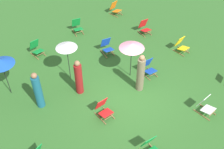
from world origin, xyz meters
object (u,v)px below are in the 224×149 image
object	(u,v)px
deckchair_8	(144,27)
deckchair_4	(115,9)
deckchair_10	(36,48)
deckchair_11	(205,106)
deckchair_7	(103,109)
person_0	(141,74)
deckchair_3	(181,45)
person_2	(79,78)
deckchair_9	(149,68)
umbrella_1	(1,62)
deckchair_0	(77,26)
umbrella_2	(132,46)
person_1	(38,91)
umbrella_0	(66,46)
deckchair_1	(151,148)
deckchair_5	(107,47)

from	to	relation	value
deckchair_8	deckchair_4	bearing A→B (deg)	95.71
deckchair_10	deckchair_11	size ratio (longest dim) A/B	1.00
deckchair_7	person_0	size ratio (longest dim) A/B	0.45
deckchair_3	person_2	bearing A→B (deg)	170.35
deckchair_9	umbrella_1	size ratio (longest dim) A/B	0.46
deckchair_4	deckchair_7	size ratio (longest dim) A/B	1.00
deckchair_3	deckchair_7	bearing A→B (deg)	-172.67
deckchair_9	deckchair_10	size ratio (longest dim) A/B	1.00
deckchair_0	deckchair_11	world-z (taller)	same
deckchair_0	deckchair_11	xyz separation A→B (m)	(0.12, -8.28, 0.00)
umbrella_2	person_1	xyz separation A→B (m)	(-4.06, 1.18, -0.84)
umbrella_0	person_1	xyz separation A→B (m)	(-1.90, -0.57, -0.97)
deckchair_10	umbrella_1	distance (m)	3.14
deckchair_0	deckchair_8	xyz separation A→B (m)	(2.73, -2.65, 0.00)
deckchair_1	umbrella_2	xyz separation A→B (m)	(2.47, 3.39, 1.30)
umbrella_1	deckchair_5	bearing A→B (deg)	-7.26
deckchair_4	umbrella_1	size ratio (longest dim) A/B	0.46
person_0	deckchair_10	bearing A→B (deg)	106.59
person_1	person_0	bearing A→B (deg)	72.44
deckchair_3	person_0	world-z (taller)	person_0
umbrella_2	person_0	size ratio (longest dim) A/B	0.97
umbrella_2	deckchair_0	bearing A→B (deg)	84.24
deckchair_10	deckchair_9	bearing A→B (deg)	-60.20
umbrella_0	deckchair_1	bearing A→B (deg)	-93.46
deckchair_1	deckchair_7	distance (m)	2.41
umbrella_0	person_2	xyz separation A→B (m)	(-0.23, -1.02, -1.00)
deckchair_3	deckchair_10	bearing A→B (deg)	141.43
deckchair_1	deckchair_5	world-z (taller)	same
deckchair_5	deckchair_7	xyz separation A→B (m)	(-2.91, -3.06, 0.00)
deckchair_3	umbrella_1	xyz separation A→B (m)	(-7.94, 3.15, 1.34)
person_2	person_1	bearing A→B (deg)	84.94
person_1	person_2	xyz separation A→B (m)	(1.68, -0.45, -0.03)
deckchair_7	deckchair_9	size ratio (longest dim) A/B	1.00
deckchair_3	umbrella_0	distance (m)	6.04
deckchair_0	person_2	distance (m)	4.90
deckchair_3	person_2	xyz separation A→B (m)	(-5.68, 1.17, 0.43)
deckchair_0	person_1	xyz separation A→B (m)	(-4.54, -3.51, 0.46)
deckchair_7	deckchair_10	xyz separation A→B (m)	(0.17, 5.36, 0.00)
deckchair_3	deckchair_7	distance (m)	5.82
person_0	person_1	distance (m)	4.27
deckchair_4	deckchair_5	distance (m)	4.12
umbrella_2	person_1	distance (m)	4.31
deckchair_1	person_2	size ratio (longest dim) A/B	0.49
deckchair_11	person_1	xyz separation A→B (m)	(-4.66, 4.77, 0.46)
deckchair_0	umbrella_0	bearing A→B (deg)	-114.26
deckchair_11	umbrella_2	world-z (taller)	umbrella_2
deckchair_5	deckchair_11	bearing A→B (deg)	-72.66
deckchair_3	deckchair_8	distance (m)	2.48
umbrella_2	person_1	world-z (taller)	umbrella_2
deckchair_9	umbrella_0	bearing A→B (deg)	151.65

